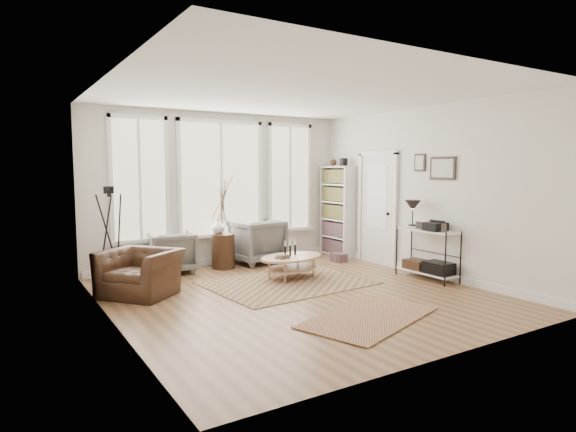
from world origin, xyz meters
TOP-DOWN VIEW (x-y plane):
  - room at (0.02, 0.03)m, footprint 5.50×5.54m
  - bay_window at (0.00, 2.71)m, footprint 4.14×0.12m
  - door at (2.57, 1.15)m, footprint 0.09×1.06m
  - bookcase at (2.44, 2.23)m, footprint 0.31×0.85m
  - low_shelf at (2.38, -0.30)m, footprint 0.38×1.08m
  - wall_art at (2.58, -0.27)m, footprint 0.04×0.88m
  - rug_main at (0.24, 0.67)m, footprint 2.63×2.06m
  - rug_runner at (0.14, -1.41)m, footprint 2.07×1.56m
  - coffee_table at (0.47, 0.92)m, footprint 1.33×0.99m
  - armchair_left at (-1.09, 2.45)m, footprint 0.87×0.89m
  - armchair_right at (0.59, 2.45)m, footprint 1.03×1.06m
  - side_table at (-0.16, 2.30)m, footprint 0.43×0.43m
  - vase at (-0.21, 2.41)m, footprint 0.30×0.30m
  - accent_chair at (-1.98, 1.18)m, footprint 1.36×1.34m
  - tripod_camera at (-2.20, 2.04)m, footprint 0.55×0.55m
  - book_stack_near at (2.05, 1.72)m, footprint 0.22×0.27m
  - book_stack_far at (2.05, 1.65)m, footprint 0.21×0.26m

SIDE VIEW (x-z plane):
  - rug_main at x=0.24m, z-range 0.00..0.01m
  - rug_runner at x=0.14m, z-range 0.01..0.02m
  - book_stack_near at x=2.05m, z-range 0.00..0.17m
  - book_stack_far at x=2.05m, z-range 0.00..0.17m
  - coffee_table at x=0.47m, z-range 0.02..0.57m
  - accent_chair at x=-1.98m, z-range 0.00..0.67m
  - armchair_left at x=-1.09m, z-range 0.00..0.73m
  - armchair_right at x=0.59m, z-range 0.00..0.85m
  - low_shelf at x=2.38m, z-range -0.14..1.16m
  - tripod_camera at x=-2.20m, z-range -0.06..1.51m
  - vase at x=-0.21m, z-range 0.64..0.91m
  - side_table at x=-0.16m, z-range -0.03..1.76m
  - bookcase at x=2.44m, z-range -0.07..1.99m
  - door at x=2.57m, z-range 0.01..2.23m
  - room at x=0.02m, z-range -0.02..2.88m
  - bay_window at x=0.00m, z-range 0.49..2.73m
  - wall_art at x=2.58m, z-range 1.66..2.10m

